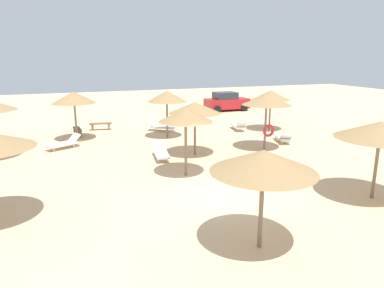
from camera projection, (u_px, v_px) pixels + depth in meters
The scene contains 18 objects.
ground_plane at pixel (220, 193), 13.35m from camera, with size 80.00×80.00×0.00m, color #DBBA8C.
parasol_0 at pixel (167, 96), 21.74m from camera, with size 2.40×2.40×2.93m.
parasol_1 at pixel (381, 130), 12.30m from camera, with size 3.05×3.05×2.83m.
parasol_2 at pixel (195, 108), 17.85m from camera, with size 2.65×2.65×2.75m.
parasol_3 at pixel (271, 95), 24.04m from camera, with size 2.59×2.59×2.72m.
parasol_4 at pixel (267, 101), 18.98m from camera, with size 2.63×2.63×2.96m.
parasol_5 at pixel (186, 115), 14.73m from camera, with size 2.28×2.28×2.89m.
parasol_7 at pixel (74, 98), 21.04m from camera, with size 2.55×2.55×2.93m.
parasol_9 at pixel (263, 161), 9.04m from camera, with size 2.77×2.77×2.72m.
lounger_0 at pixel (161, 126), 24.14m from camera, with size 1.91×1.62×0.72m.
lounger_2 at pixel (161, 152), 17.77m from camera, with size 0.90×1.95×0.73m.
lounger_3 at pixel (238, 126), 24.38m from camera, with size 0.94×1.93×0.79m.
lounger_4 at pixel (283, 137), 21.00m from camera, with size 1.18×1.99×0.73m.
lounger_5 at pixel (229, 167), 15.43m from camera, with size 1.84×1.76×0.66m.
lounger_7 at pixel (64, 143), 19.63m from camera, with size 1.97×1.44×0.73m.
bench_0 at pixel (77, 130), 22.73m from camera, with size 0.51×1.53×0.49m.
bench_1 at pixel (101, 125), 24.50m from camera, with size 1.54×0.63×0.49m.
parked_car at pixel (227, 102), 32.81m from camera, with size 4.01×1.99×1.72m.
Camera 1 is at (-5.30, -11.36, 5.05)m, focal length 33.29 mm.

